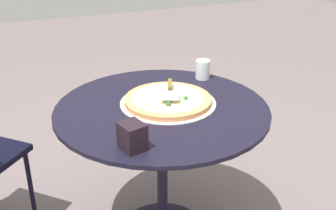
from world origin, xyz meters
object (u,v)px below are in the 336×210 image
(napkin_dispenser, at_px, (132,136))
(patio_table, at_px, (162,138))
(pizza_server, at_px, (170,89))
(drinking_cup, at_px, (203,69))
(pizza_on_tray, at_px, (168,100))

(napkin_dispenser, bearing_deg, patio_table, -52.70)
(patio_table, distance_m, pizza_server, 0.23)
(drinking_cup, relative_size, napkin_dispenser, 0.95)
(drinking_cup, bearing_deg, patio_table, 37.02)
(pizza_on_tray, bearing_deg, patio_table, 32.72)
(drinking_cup, height_order, napkin_dispenser, napkin_dispenser)
(pizza_server, xyz_separation_m, drinking_cup, (-0.26, -0.18, -0.00))
(patio_table, xyz_separation_m, pizza_server, (-0.06, -0.06, 0.21))
(patio_table, height_order, napkin_dispenser, napkin_dispenser)
(napkin_dispenser, bearing_deg, pizza_on_tray, -54.87)
(pizza_server, bearing_deg, pizza_on_tray, 55.60)
(pizza_on_tray, height_order, pizza_server, pizza_server)
(pizza_server, height_order, drinking_cup, drinking_cup)
(pizza_server, bearing_deg, drinking_cup, -144.42)
(pizza_on_tray, xyz_separation_m, napkin_dispenser, (0.27, 0.32, 0.04))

